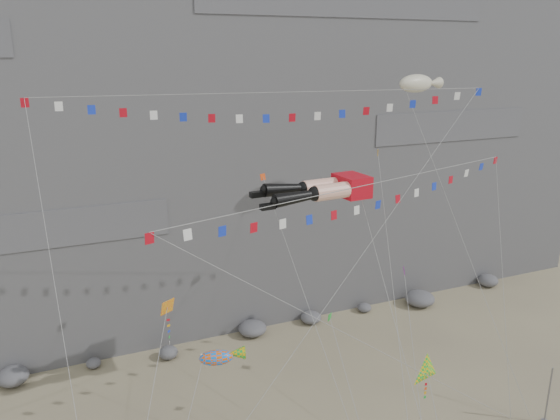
# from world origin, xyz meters

# --- Properties ---
(cliff) EXTENTS (80.00, 28.00, 50.00)m
(cliff) POSITION_xyz_m (0.00, 32.00, 25.00)
(cliff) COLOR slate
(cliff) RESTS_ON ground
(talus_boulders) EXTENTS (60.00, 3.00, 1.20)m
(talus_boulders) POSITION_xyz_m (0.00, 17.00, 0.60)
(talus_boulders) COLOR slate
(talus_boulders) RESTS_ON ground
(anchor_pole_right) EXTENTS (0.12, 0.12, 4.34)m
(anchor_pole_right) POSITION_xyz_m (14.65, -2.74, 2.17)
(anchor_pole_right) COLOR gray
(anchor_pole_right) RESTS_ON ground
(legs_kite) EXTENTS (8.30, 14.18, 20.75)m
(legs_kite) POSITION_xyz_m (1.00, 5.51, 16.36)
(legs_kite) COLOR red
(legs_kite) RESTS_ON ground
(flag_banner_upper) EXTENTS (30.46, 14.58, 29.50)m
(flag_banner_upper) POSITION_xyz_m (-1.24, 7.78, 22.56)
(flag_banner_upper) COLOR red
(flag_banner_upper) RESTS_ON ground
(flag_banner_lower) EXTENTS (28.48, 8.35, 20.34)m
(flag_banner_lower) POSITION_xyz_m (2.58, 2.51, 17.18)
(flag_banner_lower) COLOR red
(flag_banner_lower) RESTS_ON ground
(harlequin_kite) EXTENTS (5.75, 8.44, 14.43)m
(harlequin_kite) POSITION_xyz_m (-10.34, 2.29, 11.41)
(harlequin_kite) COLOR red
(harlequin_kite) RESTS_ON ground
(fish_windsock) EXTENTS (7.39, 7.06, 11.32)m
(fish_windsock) POSITION_xyz_m (-7.71, 2.06, 7.74)
(fish_windsock) COLOR #E6580B
(fish_windsock) RESTS_ON ground
(delta_kite) EXTENTS (4.10, 7.71, 9.38)m
(delta_kite) POSITION_xyz_m (5.22, -1.22, 5.51)
(delta_kite) COLOR yellow
(delta_kite) RESTS_ON ground
(blimp_windsock) EXTENTS (4.64, 13.98, 26.13)m
(blimp_windsock) POSITION_xyz_m (11.83, 10.80, 22.69)
(blimp_windsock) COLOR beige
(blimp_windsock) RESTS_ON ground
(small_kite_a) EXTENTS (2.30, 14.03, 21.64)m
(small_kite_a) POSITION_xyz_m (-2.09, 8.04, 16.32)
(small_kite_a) COLOR #EA4913
(small_kite_a) RESTS_ON ground
(small_kite_b) EXTENTS (5.50, 11.07, 14.92)m
(small_kite_b) POSITION_xyz_m (7.62, 5.05, 9.44)
(small_kite_b) COLOR purple
(small_kite_b) RESTS_ON ground
(small_kite_c) EXTENTS (1.54, 9.79, 12.53)m
(small_kite_c) POSITION_xyz_m (0.19, 2.56, 8.33)
(small_kite_c) COLOR green
(small_kite_c) RESTS_ON ground
(small_kite_d) EXTENTS (7.03, 16.29, 24.49)m
(small_kite_d) POSITION_xyz_m (7.49, 8.98, 17.22)
(small_kite_d) COLOR orange
(small_kite_d) RESTS_ON ground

